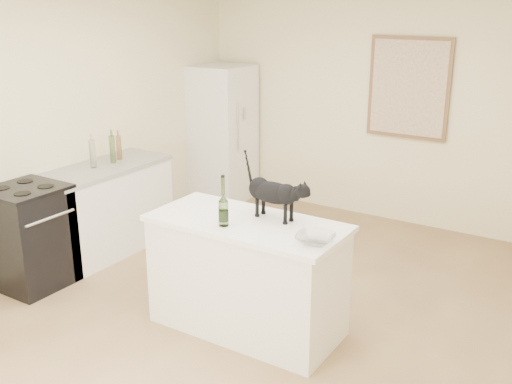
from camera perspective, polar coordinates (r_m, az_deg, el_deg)
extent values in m
plane|color=#A38757|center=(5.03, -0.54, -11.48)|extent=(5.50, 5.50, 0.00)
plane|color=#F0E9BA|center=(6.95, 11.96, 7.88)|extent=(4.50, 0.00, 4.50)
plane|color=#F0E9BA|center=(6.03, -18.94, 5.78)|extent=(0.00, 5.50, 5.50)
cube|color=white|center=(4.63, -0.86, -8.20)|extent=(1.44, 0.67, 0.86)
cube|color=white|center=(4.45, -0.89, -3.00)|extent=(1.50, 0.70, 0.04)
cube|color=white|center=(6.23, -14.26, -1.76)|extent=(0.60, 1.40, 0.86)
cube|color=gray|center=(6.09, -14.58, 2.23)|extent=(0.62, 1.44, 0.04)
cube|color=black|center=(5.69, -20.81, -4.11)|extent=(0.60, 0.60, 0.90)
cube|color=white|center=(7.60, -3.29, 5.61)|extent=(0.68, 0.68, 1.70)
cube|color=brown|center=(6.79, 14.40, 9.61)|extent=(0.90, 0.03, 1.10)
cube|color=beige|center=(6.77, 14.35, 9.59)|extent=(0.82, 0.00, 1.02)
cylinder|color=#385B24|center=(4.30, -3.14, -1.15)|extent=(0.07, 0.07, 0.34)
imported|color=silver|center=(4.05, 5.70, -4.50)|extent=(0.30, 0.30, 0.06)
cube|color=silver|center=(7.37, -1.00, 7.52)|extent=(0.04, 0.12, 0.16)
cylinder|color=brown|center=(6.27, -12.98, 4.15)|extent=(0.06, 0.06, 0.25)
cylinder|color=#A7B5A8|center=(6.02, -15.36, 3.53)|extent=(0.06, 0.06, 0.28)
cylinder|color=#2D531B|center=(6.15, -13.56, 3.99)|extent=(0.06, 0.06, 0.28)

